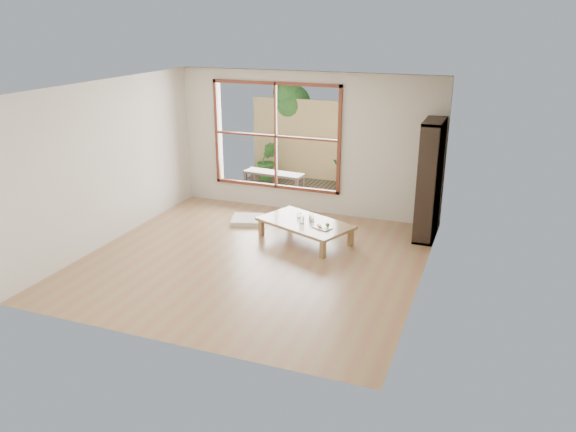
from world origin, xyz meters
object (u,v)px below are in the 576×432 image
Objects in this scene: garden_bench at (274,175)px; bookshelf at (430,180)px; food_tray at (323,227)px; low_table at (305,224)px.

bookshelf is at bearing -17.88° from garden_bench.
food_tray is at bearing -47.89° from garden_bench.
garden_bench is at bearing 149.12° from food_tray.
low_table is 5.24× the size of food_tray.
food_tray reaches higher than low_table.
garden_bench is at bearing 156.74° from bookshelf.
bookshelf is (1.83, 0.91, 0.69)m from low_table.
food_tray is 0.25× the size of garden_bench.
low_table is 0.41m from food_tray.
garden_bench is (-3.35, 1.44, -0.61)m from bookshelf.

